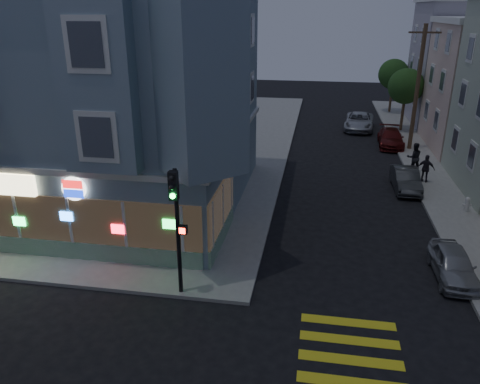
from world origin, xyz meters
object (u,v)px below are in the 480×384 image
(street_tree_far, at_px, (394,74))
(parked_car_d, at_px, (359,121))
(pedestrian_a, at_px, (414,157))
(parked_car_a, at_px, (453,264))
(pedestrian_b, at_px, (426,169))
(parked_car_c, at_px, (391,138))
(street_tree_near, at_px, (406,86))
(utility_pole, at_px, (418,87))
(traffic_signal, at_px, (176,213))
(fire_hydrant, at_px, (467,204))
(parked_car_b, at_px, (406,179))

(street_tree_far, relative_size, parked_car_d, 1.01)
(pedestrian_a, xyz_separation_m, parked_car_a, (-0.60, -13.03, -0.50))
(pedestrian_b, relative_size, parked_car_c, 0.38)
(street_tree_near, distance_m, street_tree_far, 8.00)
(utility_pole, relative_size, traffic_signal, 1.85)
(traffic_signal, bearing_deg, pedestrian_a, 54.01)
(fire_hydrant, bearing_deg, parked_car_c, 100.15)
(street_tree_far, bearing_deg, pedestrian_b, -91.34)
(street_tree_near, xyz_separation_m, pedestrian_b, (-0.50, -13.59, -2.93))
(parked_car_b, bearing_deg, pedestrian_b, 41.07)
(street_tree_near, xyz_separation_m, traffic_signal, (-11.83, -27.82, -0.49))
(parked_car_c, distance_m, parked_car_d, 5.61)
(parked_car_b, relative_size, parked_car_d, 0.74)
(street_tree_near, height_order, parked_car_a, street_tree_near)
(parked_car_b, height_order, traffic_signal, traffic_signal)
(street_tree_far, bearing_deg, parked_car_d, -114.56)
(utility_pole, bearing_deg, street_tree_far, 89.18)
(utility_pole, relative_size, parked_car_b, 2.30)
(utility_pole, relative_size, parked_car_d, 1.71)
(pedestrian_b, bearing_deg, pedestrian_a, -57.19)
(parked_car_c, bearing_deg, pedestrian_a, -82.19)
(utility_pole, xyz_separation_m, parked_car_d, (-3.40, 6.13, -4.06))
(utility_pole, relative_size, parked_car_c, 1.98)
(street_tree_far, height_order, parked_car_c, street_tree_far)
(parked_car_d, relative_size, traffic_signal, 1.08)
(street_tree_near, bearing_deg, parked_car_a, -93.47)
(pedestrian_a, distance_m, parked_car_c, 6.65)
(parked_car_a, bearing_deg, pedestrian_b, 84.32)
(utility_pole, height_order, pedestrian_a, utility_pole)
(fire_hydrant, bearing_deg, pedestrian_a, 105.24)
(parked_car_d, bearing_deg, utility_pole, -55.07)
(parked_car_c, bearing_deg, pedestrian_b, -80.71)
(parked_car_b, bearing_deg, street_tree_near, 82.15)
(pedestrian_b, relative_size, traffic_signal, 0.35)
(parked_car_a, bearing_deg, traffic_signal, -163.78)
(street_tree_far, relative_size, pedestrian_b, 3.09)
(street_tree_near, xyz_separation_m, pedestrian_a, (-0.90, -11.68, -2.82))
(street_tree_near, xyz_separation_m, parked_car_b, (-1.83, -14.77, -3.29))
(parked_car_d, relative_size, fire_hydrant, 6.66)
(traffic_signal, bearing_deg, parked_car_d, 71.70)
(parked_car_a, distance_m, traffic_signal, 11.16)
(utility_pole, height_order, street_tree_far, utility_pole)
(street_tree_near, relative_size, pedestrian_a, 2.74)
(utility_pole, height_order, pedestrian_b, utility_pole)
(parked_car_b, height_order, fire_hydrant, parked_car_b)
(parked_car_c, relative_size, fire_hydrant, 5.73)
(street_tree_near, bearing_deg, parked_car_c, -106.48)
(street_tree_far, distance_m, parked_car_c, 13.56)
(parked_car_b, xyz_separation_m, parked_car_c, (0.33, 9.70, 0.01))
(traffic_signal, bearing_deg, parked_car_a, 14.91)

